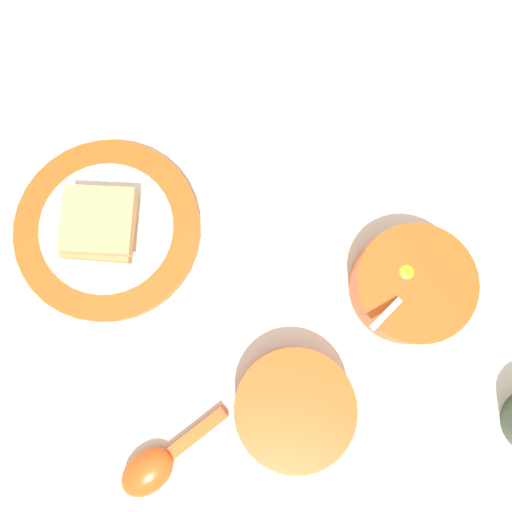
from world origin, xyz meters
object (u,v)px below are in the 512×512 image
egg_bowl (412,285)px  soup_spoon (155,466)px  toast_sandwich (99,224)px  toast_plate (108,229)px  congee_bowl (294,408)px

egg_bowl → soup_spoon: 0.36m
toast_sandwich → toast_plate: bearing=-24.8°
toast_plate → soup_spoon: soup_spoon is taller
toast_plate → egg_bowl: bearing=-30.3°
egg_bowl → toast_sandwich: 0.37m
toast_plate → soup_spoon: bearing=-95.3°
toast_plate → congee_bowl: (0.14, -0.27, 0.02)m
toast_plate → soup_spoon: (-0.03, -0.28, 0.00)m
egg_bowl → congee_bowl: bearing=-154.4°
toast_sandwich → congee_bowl: toast_sandwich is taller
egg_bowl → congee_bowl: (-0.18, -0.08, 0.00)m
egg_bowl → congee_bowl: size_ratio=1.08×
egg_bowl → toast_plate: bearing=149.7°
toast_sandwich → soup_spoon: 0.29m
toast_sandwich → congee_bowl: size_ratio=0.83×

